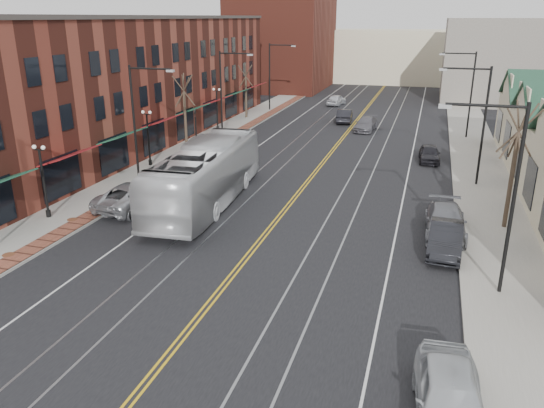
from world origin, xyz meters
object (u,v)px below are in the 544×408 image
Objects in this scene: parked_suv at (136,195)px; parked_car_b at (446,238)px; parked_car_d at (429,154)px; parked_car_c at (445,222)px; transit_bus at (206,175)px; parked_car_a at (450,399)px.

parked_car_b is (18.24, -1.44, -0.06)m from parked_suv.
parked_suv reaches higher than parked_car_d.
parked_suv is at bearing -139.23° from parked_car_d.
parked_car_c is 15.76m from parked_car_d.
transit_bus reaches higher than parked_car_a.
transit_bus reaches higher than parked_car_d.
transit_bus is at bearing 174.80° from parked_car_c.
parked_car_b is (0.00, 12.38, -0.09)m from parked_car_a.
parked_suv is 1.13× the size of parked_car_c.
parked_car_a is 14.77m from parked_car_c.
parked_car_b is 1.15× the size of parked_car_d.
parked_car_d is at bearing -135.27° from transit_bus.
parked_car_b is 0.88× the size of parked_car_c.
transit_bus is 2.36× the size of parked_suv.
parked_car_d is at bearing 88.12° from parked_car_a.
transit_bus is at bearing -148.07° from parked_suv.
parked_car_a is 0.96× the size of parked_car_c.
parked_car_d is (17.15, 16.67, -0.14)m from parked_suv.
parked_car_a reaches higher than parked_car_d.
parked_suv reaches higher than parked_car_c.
parked_car_a is at bearing -91.37° from parked_car_d.
parked_car_c is (18.24, 0.95, -0.06)m from parked_suv.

